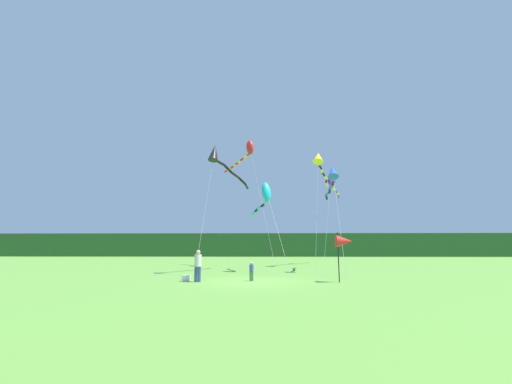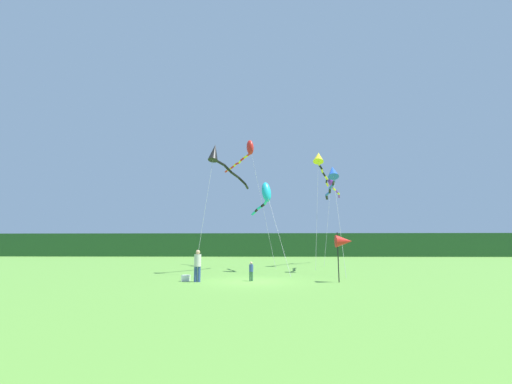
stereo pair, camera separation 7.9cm
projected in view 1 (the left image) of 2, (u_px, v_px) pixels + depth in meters
ground_plane at (253, 282)px, 18.26m from camera, size 120.00×120.00×0.00m
distant_treeline at (262, 245)px, 62.99m from camera, size 108.00×2.06×4.42m
person_adult at (198, 264)px, 18.17m from camera, size 0.38×0.38×1.75m
person_child at (251, 270)px, 18.57m from camera, size 0.24×0.24×1.08m
cooler_box at (186, 278)px, 18.42m from camera, size 0.44×0.40×0.34m
banner_flag_pole at (344, 242)px, 18.18m from camera, size 0.90×0.70×2.72m
kite_blue at (332, 176)px, 26.05m from camera, size 1.01×9.18×8.36m
kite_purple at (332, 184)px, 37.40m from camera, size 3.49×7.38×9.91m
kite_yellow at (319, 160)px, 33.29m from camera, size 3.25×9.81×11.53m
kite_red at (248, 151)px, 33.29m from camera, size 5.44×6.76×12.69m
kite_cyan at (265, 194)px, 26.02m from camera, size 2.91×7.23×7.13m
kite_black at (219, 158)px, 25.32m from camera, size 3.10×7.84×9.75m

